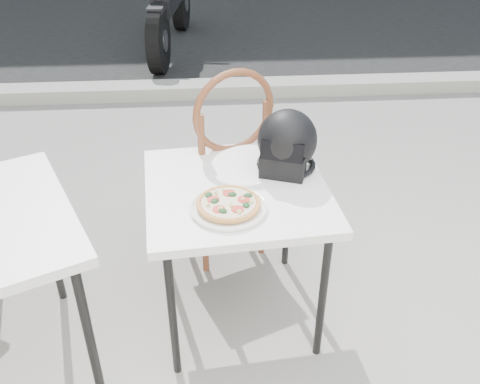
{
  "coord_description": "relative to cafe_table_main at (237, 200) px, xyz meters",
  "views": [
    {
      "loc": [
        -0.54,
        -1.73,
        1.98
      ],
      "look_at": [
        -0.41,
        0.09,
        0.79
      ],
      "focal_mm": 40.0,
      "sensor_mm": 36.0,
      "label": 1
    }
  ],
  "objects": [
    {
      "name": "ground",
      "position": [
        0.42,
        -0.21,
        -0.68
      ],
      "size": [
        80.0,
        80.0,
        0.0
      ],
      "primitive_type": "plane",
      "color": "gray",
      "rests_on": "ground"
    },
    {
      "name": "cafe_table_main",
      "position": [
        0.0,
        0.0,
        0.0
      ],
      "size": [
        0.85,
        0.85,
        0.74
      ],
      "rotation": [
        0.0,
        0.0,
        0.09
      ],
      "color": "white",
      "rests_on": "ground"
    },
    {
      "name": "plate",
      "position": [
        -0.04,
        -0.17,
        0.08
      ],
      "size": [
        0.38,
        0.38,
        0.02
      ],
      "rotation": [
        0.0,
        0.0,
        0.2
      ],
      "color": "white",
      "rests_on": "cafe_table_main"
    },
    {
      "name": "motorcycle",
      "position": [
        -0.47,
        4.2,
        -0.2
      ],
      "size": [
        0.57,
        2.19,
        1.09
      ],
      "rotation": [
        0.0,
        0.0,
        -0.13
      ],
      "color": "black",
      "rests_on": "street_asphalt"
    },
    {
      "name": "curb",
      "position": [
        0.42,
        2.79,
        -0.62
      ],
      "size": [
        30.0,
        0.25,
        0.12
      ],
      "primitive_type": "cube",
      "color": "gray",
      "rests_on": "ground"
    },
    {
      "name": "helmet",
      "position": [
        0.23,
        0.15,
        0.19
      ],
      "size": [
        0.34,
        0.35,
        0.28
      ],
      "rotation": [
        0.0,
        0.0,
        -0.34
      ],
      "color": "black",
      "rests_on": "cafe_table_main"
    },
    {
      "name": "cafe_chair_main",
      "position": [
        -0.03,
        0.47,
        -0.04
      ],
      "size": [
        0.57,
        0.57,
        1.14
      ],
      "rotation": [
        0.0,
        0.0,
        3.54
      ],
      "color": "brown",
      "rests_on": "ground"
    },
    {
      "name": "pizza",
      "position": [
        -0.04,
        -0.17,
        0.1
      ],
      "size": [
        0.27,
        0.27,
        0.03
      ],
      "rotation": [
        0.0,
        0.0,
        0.02
      ],
      "color": "#E29E52",
      "rests_on": "plate"
    }
  ]
}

